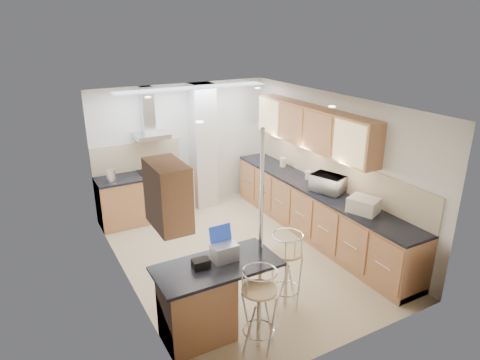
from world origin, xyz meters
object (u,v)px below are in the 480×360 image
laptop (224,252)px  bar_stool_near (259,309)px  bar_stool_end (286,270)px  bread_bin (364,205)px  microwave (328,184)px

laptop → bar_stool_near: bearing=-73.4°
bar_stool_end → laptop: bearing=95.7°
bar_stool_end → bread_bin: bearing=-73.6°
microwave → bread_bin: (-0.06, -0.89, -0.04)m
laptop → bar_stool_end: 1.03m
laptop → bar_stool_end: (0.90, -0.02, -0.51)m
microwave → laptop: microwave is taller
laptop → bar_stool_near: 0.77m
bar_stool_near → laptop: bearing=129.3°
bar_stool_near → bar_stool_end: size_ratio=0.98×
microwave → laptop: 2.75m
microwave → bar_stool_end: bearing=106.9°
bread_bin → bar_stool_near: bearing=176.3°
microwave → bread_bin: bearing=157.8°
bread_bin → laptop: bearing=163.1°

